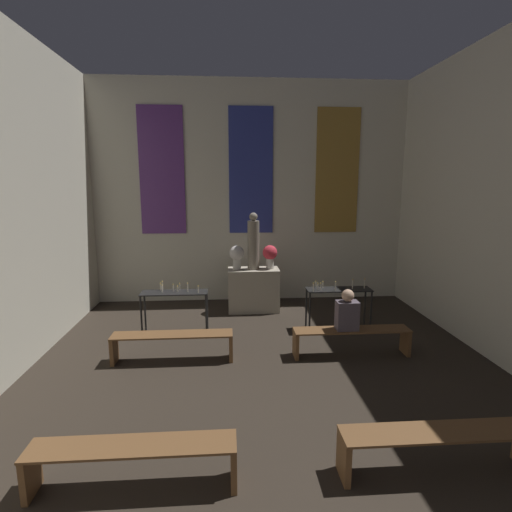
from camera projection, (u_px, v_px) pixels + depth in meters
name	position (u px, v px, depth m)	size (l,w,h in m)	color
wall_back	(251.00, 192.00, 9.60)	(7.67, 0.16, 5.25)	beige
altar	(253.00, 290.00, 9.06)	(1.14, 0.60, 0.97)	#ADA38E
statue	(253.00, 243.00, 8.86)	(0.26, 0.26, 1.26)	gray
flower_vase_left	(237.00, 255.00, 8.88)	(0.33, 0.33, 0.53)	beige
flower_vase_right	(270.00, 254.00, 8.94)	(0.33, 0.33, 0.53)	beige
candle_rack_left	(175.00, 298.00, 7.65)	(1.27, 0.41, 1.01)	black
candle_rack_right	(338.00, 295.00, 7.87)	(1.27, 0.41, 1.02)	black
pew_second_left	(133.00, 457.00, 3.75)	(1.95, 0.36, 0.47)	brown
pew_second_right	(437.00, 442.00, 3.96)	(1.95, 0.36, 0.47)	brown
pew_back_left	(173.00, 341.00, 6.49)	(1.95, 0.36, 0.47)	brown
pew_back_right	(351.00, 336.00, 6.70)	(1.95, 0.36, 0.47)	brown
person_seated	(347.00, 312.00, 6.61)	(0.36, 0.24, 0.69)	#564C56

